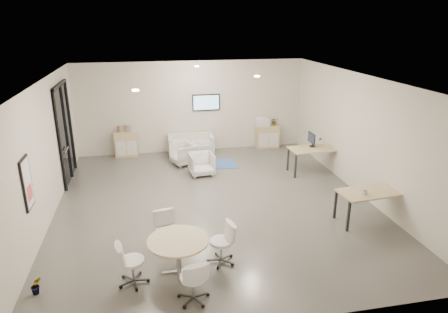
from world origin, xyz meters
TOP-DOWN VIEW (x-y plane):
  - room_shell at (0.00, 0.00)m, footprint 9.60×10.60m
  - glass_door at (-3.95, 2.51)m, footprint 0.09×1.90m
  - artwork at (-3.97, -1.60)m, footprint 0.05×0.54m
  - wall_tv at (0.50, 4.46)m, footprint 0.98×0.06m
  - ceiling_spots at (-0.20, 0.83)m, footprint 3.14×4.14m
  - sideboard_left at (-2.35, 4.27)m, footprint 0.79×0.41m
  - sideboard_right at (2.75, 4.27)m, footprint 0.84×0.41m
  - books at (-2.39, 4.27)m, footprint 0.46×0.14m
  - printer at (2.55, 4.27)m, footprint 0.47×0.40m
  - loveseat at (-0.12, 4.10)m, footprint 1.61×0.83m
  - blue_rug at (0.53, 2.86)m, footprint 1.47×1.03m
  - armchair_left at (-0.48, 3.10)m, footprint 0.90×0.93m
  - armchair_right at (-0.04, 2.05)m, footprint 0.78×0.73m
  - desk_rear at (3.39, 1.54)m, footprint 1.57×0.86m
  - desk_front at (3.38, -1.72)m, footprint 1.56×0.89m
  - monitor at (3.35, 1.69)m, footprint 0.20×0.50m
  - round_table at (-1.20, -2.84)m, footprint 1.15×1.15m
  - meeting_chairs at (-1.20, -2.84)m, footprint 2.37×2.37m
  - plant_cabinet at (3.01, 4.29)m, footprint 0.30×0.33m
  - plant_floor at (-3.70, -2.98)m, footprint 0.29×0.38m
  - cup at (3.13, -1.87)m, footprint 0.13×0.11m

SIDE VIEW (x-z plane):
  - blue_rug at x=0.53m, z-range 0.00..0.01m
  - plant_floor at x=-3.70m, z-range 0.00..0.15m
  - loveseat at x=-0.12m, z-range 0.03..0.62m
  - armchair_right at x=-0.04m, z-range 0.00..0.74m
  - armchair_left at x=-0.48m, z-range 0.00..0.76m
  - meeting_chairs at x=-1.20m, z-range 0.00..0.82m
  - sideboard_right at x=2.75m, z-range 0.00..0.84m
  - sideboard_left at x=-2.35m, z-range 0.00..0.88m
  - round_table at x=-1.20m, z-range 0.26..0.96m
  - desk_front at x=3.38m, z-range 0.31..1.09m
  - desk_rear at x=3.39m, z-range 0.32..1.11m
  - cup at x=3.13m, z-range 0.78..0.91m
  - plant_cabinet at x=3.01m, z-range 0.84..1.07m
  - printer at x=2.55m, z-range 0.83..1.15m
  - books at x=-2.39m, z-range 0.88..1.10m
  - monitor at x=3.35m, z-range 0.81..1.25m
  - glass_door at x=-3.95m, z-range 0.08..2.93m
  - artwork at x=-3.97m, z-range 1.03..2.07m
  - room_shell at x=0.00m, z-range -0.80..4.00m
  - wall_tv at x=0.50m, z-range 1.46..2.04m
  - ceiling_spots at x=-0.20m, z-range 3.17..3.20m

